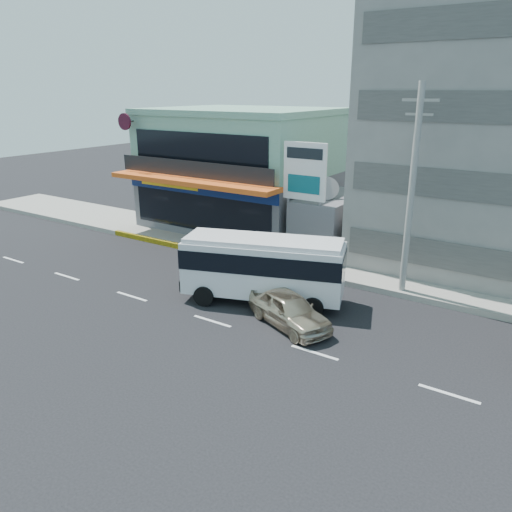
{
  "coord_description": "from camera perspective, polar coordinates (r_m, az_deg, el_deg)",
  "views": [
    {
      "loc": [
        12.46,
        -15.48,
        9.67
      ],
      "look_at": [
        0.27,
        3.09,
        2.2
      ],
      "focal_mm": 35.0,
      "sensor_mm": 36.0,
      "label": 1
    }
  ],
  "objects": [
    {
      "name": "utility_pole_near",
      "position": [
        24.2,
        17.34,
        6.98
      ],
      "size": [
        1.6,
        0.3,
        10.0
      ],
      "color": "#999993",
      "rests_on": "ground"
    },
    {
      "name": "minibus",
      "position": [
        23.3,
        0.83,
        -0.96
      ],
      "size": [
        7.88,
        4.69,
        3.14
      ],
      "color": "silver",
      "rests_on": "ground"
    },
    {
      "name": "ground",
      "position": [
        22.1,
        -5.02,
        -7.44
      ],
      "size": [
        120.0,
        120.0,
        0.0
      ],
      "primitive_type": "plane",
      "color": "black",
      "rests_on": "ground"
    },
    {
      "name": "sedan",
      "position": [
        21.39,
        3.81,
        -6.13
      ],
      "size": [
        4.69,
        3.35,
        1.48
      ],
      "primitive_type": "imported",
      "rotation": [
        0.0,
        0.0,
        1.16
      ],
      "color": "#C4B396",
      "rests_on": "ground"
    },
    {
      "name": "motorcycle_rider",
      "position": [
        27.75,
        -5.18,
        -0.14
      ],
      "size": [
        1.99,
        1.3,
        2.41
      ],
      "color": "#5A0C1F",
      "rests_on": "ground"
    },
    {
      "name": "shop_building",
      "position": [
        36.29,
        -1.52,
        9.58
      ],
      "size": [
        12.4,
        11.7,
        8.0
      ],
      "color": "#4F4F55",
      "rests_on": "ground"
    },
    {
      "name": "billboard",
      "position": [
        28.28,
        5.58,
        8.84
      ],
      "size": [
        2.6,
        0.18,
        6.9
      ],
      "color": "gray",
      "rests_on": "ground"
    },
    {
      "name": "satellite_dish",
      "position": [
        29.89,
        7.98,
        6.64
      ],
      "size": [
        1.5,
        1.5,
        0.15
      ],
      "primitive_type": "cylinder",
      "color": "slate",
      "rests_on": "gap_structure"
    },
    {
      "name": "sidewalk",
      "position": [
        27.75,
        15.64,
        -2.19
      ],
      "size": [
        70.0,
        5.0,
        0.3
      ],
      "primitive_type": "cube",
      "color": "gray",
      "rests_on": "ground"
    },
    {
      "name": "gap_structure",
      "position": [
        31.2,
        8.63,
        3.66
      ],
      "size": [
        3.0,
        6.0,
        3.5
      ],
      "primitive_type": "cube",
      "color": "#4F4F55",
      "rests_on": "ground"
    }
  ]
}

